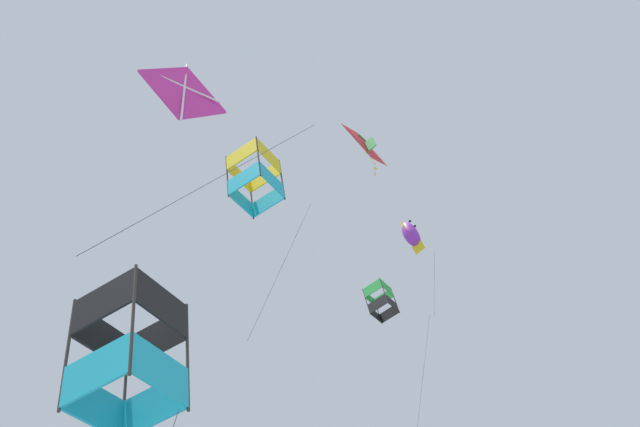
% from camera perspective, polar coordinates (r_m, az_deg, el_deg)
% --- Properties ---
extents(kite_delta_far_centre, '(0.75, 2.23, 2.61)m').
position_cam_1_polar(kite_delta_far_centre, '(26.72, 4.06, 6.03)').
color(kite_delta_far_centre, red).
extents(kite_box_upper_right, '(2.28, 2.80, 10.05)m').
position_cam_1_polar(kite_box_upper_right, '(29.13, 5.40, -7.72)').
color(kite_box_upper_right, green).
extents(kite_fish_highest, '(1.46, 1.43, 5.89)m').
position_cam_1_polar(kite_fish_highest, '(30.30, 8.02, -1.84)').
color(kite_fish_highest, purple).
extents(kite_box_low_drifter, '(1.99, 1.69, 8.20)m').
position_cam_1_polar(kite_box_low_drifter, '(11.12, -16.47, -11.71)').
color(kite_box_low_drifter, black).
extents(kite_diamond_near_left, '(2.94, 4.53, 9.35)m').
position_cam_1_polar(kite_diamond_near_left, '(17.07, -11.92, 10.39)').
color(kite_diamond_near_left, '#DB2D93').
extents(kite_box_mid_left, '(2.52, 2.54, 8.60)m').
position_cam_1_polar(kite_box_mid_left, '(22.07, -5.75, 3.16)').
color(kite_box_mid_left, yellow).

